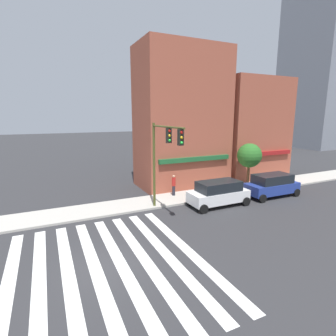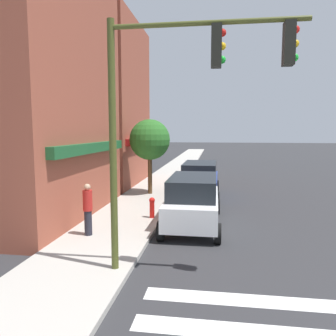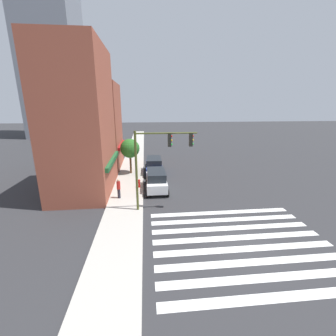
% 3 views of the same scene
% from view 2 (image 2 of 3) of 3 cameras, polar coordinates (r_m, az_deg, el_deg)
% --- Properties ---
extents(storefront_row, '(16.66, 5.30, 13.17)m').
position_cam_2_polar(storefront_row, '(18.38, -16.82, 13.68)').
color(storefront_row, '#9E4C38').
rests_on(storefront_row, ground_plane).
extents(traffic_signal, '(0.32, 4.66, 6.35)m').
position_cam_2_polar(traffic_signal, '(7.96, 2.05, 12.94)').
color(traffic_signal, '#474C1E').
rests_on(traffic_signal, ground_plane).
extents(suv_white, '(4.71, 2.12, 1.94)m').
position_cam_2_polar(suv_white, '(12.80, 4.39, -5.51)').
color(suv_white, white).
rests_on(suv_white, ground_plane).
extents(suv_blue, '(4.73, 2.12, 1.94)m').
position_cam_2_polar(suv_blue, '(18.28, 5.58, -1.88)').
color(suv_blue, navy).
rests_on(suv_blue, ground_plane).
extents(pedestrian_red_jacket, '(0.32, 0.32, 1.77)m').
position_cam_2_polar(pedestrian_red_jacket, '(11.49, -13.79, -6.87)').
color(pedestrian_red_jacket, '#23232D').
rests_on(pedestrian_red_jacket, sidewalk_left).
extents(fire_hydrant, '(0.24, 0.24, 0.84)m').
position_cam_2_polar(fire_hydrant, '(13.47, -2.80, -6.71)').
color(fire_hydrant, red).
rests_on(fire_hydrant, sidewalk_left).
extents(street_tree, '(2.26, 2.26, 4.18)m').
position_cam_2_polar(street_tree, '(18.30, -3.19, 4.89)').
color(street_tree, brown).
rests_on(street_tree, sidewalk_left).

